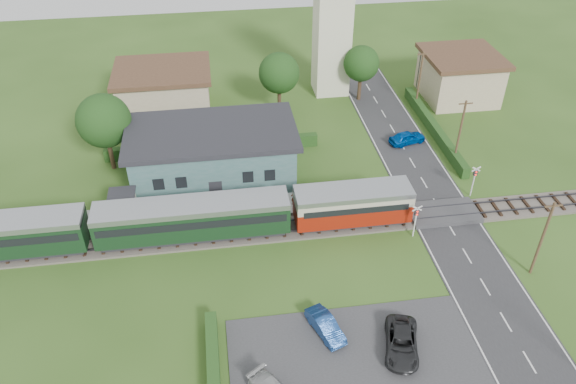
{
  "coord_description": "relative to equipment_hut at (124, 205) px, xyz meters",
  "views": [
    {
      "loc": [
        -9.43,
        -34.86,
        31.59
      ],
      "look_at": [
        -3.76,
        4.0,
        2.56
      ],
      "focal_mm": 35.0,
      "sensor_mm": 36.0,
      "label": 1
    }
  ],
  "objects": [
    {
      "name": "ground",
      "position": [
        18.0,
        -5.2,
        -1.75
      ],
      "size": [
        120.0,
        120.0,
        0.0
      ],
      "primitive_type": "plane",
      "color": "#2D4C19"
    },
    {
      "name": "church_tower",
      "position": [
        23.0,
        22.8,
        8.48
      ],
      "size": [
        6.0,
        6.0,
        17.6
      ],
      "color": "beige",
      "rests_on": "ground"
    },
    {
      "name": "crossing_signal_near",
      "position": [
        24.4,
        -5.61,
        0.39
      ],
      "size": [
        0.84,
        0.28,
        3.28
      ],
      "color": "silver",
      "rests_on": "ground"
    },
    {
      "name": "hedge_roadside",
      "position": [
        32.2,
        10.8,
        -1.15
      ],
      "size": [
        0.8,
        18.0,
        1.2
      ],
      "primitive_type": "cube",
      "color": "#193814",
      "rests_on": "ground"
    },
    {
      "name": "station_building",
      "position": [
        8.0,
        5.79,
        0.95
      ],
      "size": [
        16.0,
        9.0,
        5.3
      ],
      "color": "#35605E",
      "rests_on": "ground"
    },
    {
      "name": "pedestrian_near",
      "position": [
        14.91,
        -0.24,
        -0.55
      ],
      "size": [
        0.64,
        0.53,
        1.5
      ],
      "primitive_type": "imported",
      "rotation": [
        0.0,
        0.0,
        3.51
      ],
      "color": "gray",
      "rests_on": "platform"
    },
    {
      "name": "streetlamp_east",
      "position": [
        34.0,
        21.8,
        1.29
      ],
      "size": [
        0.3,
        0.3,
        5.15
      ],
      "color": "#3F3F47",
      "rests_on": "ground"
    },
    {
      "name": "utility_pole_c",
      "position": [
        32.2,
        4.8,
        1.88
      ],
      "size": [
        1.4,
        0.22,
        7.0
      ],
      "color": "#473321",
      "rests_on": "ground"
    },
    {
      "name": "utility_pole_b",
      "position": [
        32.2,
        -11.2,
        1.88
      ],
      "size": [
        1.4,
        0.22,
        7.0
      ],
      "color": "#473321",
      "rests_on": "ground"
    },
    {
      "name": "tree_b",
      "position": [
        16.0,
        17.8,
        3.27
      ],
      "size": [
        4.6,
        4.6,
        7.34
      ],
      "color": "#332316",
      "rests_on": "ground"
    },
    {
      "name": "tree_a",
      "position": [
        -2.0,
        8.8,
        3.63
      ],
      "size": [
        5.2,
        5.2,
        8.0
      ],
      "color": "#332316",
      "rests_on": "ground"
    },
    {
      "name": "house_east",
      "position": [
        38.0,
        18.8,
        1.05
      ],
      "size": [
        8.8,
        8.8,
        5.5
      ],
      "color": "tan",
      "rests_on": "ground"
    },
    {
      "name": "car_on_road",
      "position": [
        28.61,
        9.09,
        -1.02
      ],
      "size": [
        4.25,
        2.58,
        1.35
      ],
      "primitive_type": "imported",
      "rotation": [
        0.0,
        0.0,
        1.84
      ],
      "color": "#01419D",
      "rests_on": "road"
    },
    {
      "name": "hedge_carpark",
      "position": [
        7.0,
        -17.2,
        -1.15
      ],
      "size": [
        0.8,
        9.0,
        1.2
      ],
      "primitive_type": "cube",
      "color": "#193814",
      "rests_on": "ground"
    },
    {
      "name": "crossing_deck",
      "position": [
        28.0,
        -3.2,
        -1.52
      ],
      "size": [
        6.2,
        3.4,
        0.45
      ],
      "primitive_type": "cube",
      "color": "#333335",
      "rests_on": "ground"
    },
    {
      "name": "car_park",
      "position": [
        16.5,
        -17.2,
        -1.71
      ],
      "size": [
        17.0,
        9.0,
        0.08
      ],
      "primitive_type": "cube",
      "color": "#333335",
      "rests_on": "ground"
    },
    {
      "name": "tree_c",
      "position": [
        26.0,
        19.8,
        2.91
      ],
      "size": [
        4.2,
        4.2,
        6.78
      ],
      "color": "#332316",
      "rests_on": "ground"
    },
    {
      "name": "equipment_hut",
      "position": [
        0.0,
        0.0,
        0.0
      ],
      "size": [
        2.3,
        2.3,
        2.55
      ],
      "color": "beige",
      "rests_on": "platform"
    },
    {
      "name": "pedestrian_far",
      "position": [
        3.44,
        0.07,
        -0.52
      ],
      "size": [
        0.83,
        0.92,
        1.55
      ],
      "primitive_type": "imported",
      "rotation": [
        0.0,
        0.0,
        1.18
      ],
      "color": "gray",
      "rests_on": "platform"
    },
    {
      "name": "railway_track",
      "position": [
        18.0,
        -3.2,
        -1.64
      ],
      "size": [
        76.0,
        3.2,
        0.49
      ],
      "color": "#4C443D",
      "rests_on": "ground"
    },
    {
      "name": "road",
      "position": [
        28.0,
        -5.2,
        -1.72
      ],
      "size": [
        6.0,
        70.0,
        0.05
      ],
      "primitive_type": "cube",
      "color": "#28282B",
      "rests_on": "ground"
    },
    {
      "name": "platform",
      "position": [
        8.0,
        0.0,
        -1.52
      ],
      "size": [
        30.0,
        3.0,
        0.45
      ],
      "primitive_type": "cube",
      "color": "gray",
      "rests_on": "ground"
    },
    {
      "name": "house_west",
      "position": [
        3.0,
        19.8,
        1.04
      ],
      "size": [
        10.8,
        8.8,
        5.5
      ],
      "color": "tan",
      "rests_on": "ground"
    },
    {
      "name": "hedge_station",
      "position": [
        8.0,
        10.3,
        -1.1
      ],
      "size": [
        22.0,
        0.8,
        1.3
      ],
      "primitive_type": "cube",
      "color": "#193814",
      "rests_on": "ground"
    },
    {
      "name": "train",
      "position": [
        2.78,
        -3.2,
        0.43
      ],
      "size": [
        43.2,
        2.9,
        3.4
      ],
      "color": "#232328",
      "rests_on": "ground"
    },
    {
      "name": "crossing_signal_far",
      "position": [
        31.6,
        -0.81,
        0.39
      ],
      "size": [
        0.84,
        0.28,
        3.28
      ],
      "color": "silver",
      "rests_on": "ground"
    },
    {
      "name": "utility_pole_d",
      "position": [
        32.2,
        16.8,
        1.88
      ],
      "size": [
        1.4,
        0.22,
        7.0
      ],
      "color": "#473321",
      "rests_on": "ground"
    },
    {
      "name": "car_park_dark",
      "position": [
        19.75,
        -16.92,
        -1.02
      ],
      "size": [
        3.36,
        5.09,
        1.3
      ],
      "primitive_type": "imported",
      "rotation": [
        0.0,
        0.0,
        -0.28
      ],
      "color": "black",
      "rests_on": "car_park"
    },
    {
      "name": "streetlamp_west",
      "position": [
        -4.0,
        14.8,
        1.29
      ],
      "size": [
        0.3,
        0.3,
        5.15
      ],
      "color": "#3F3F47",
      "rests_on": "ground"
    },
    {
      "name": "car_park_blue",
      "position": [
        14.92,
        -14.7,
        -1.05
      ],
      "size": [
        2.55,
        3.96,
        1.23
      ],
      "primitive_type": "imported",
      "rotation": [
        0.0,
        0.0,
        0.36
      ],
      "color": "navy",
      "rests_on": "car_park"
    }
  ]
}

